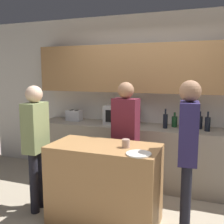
{
  "coord_description": "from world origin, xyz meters",
  "views": [
    {
      "loc": [
        0.91,
        -2.54,
        1.75
      ],
      "look_at": [
        -0.18,
        0.4,
        1.29
      ],
      "focal_mm": 42.0,
      "sensor_mm": 36.0,
      "label": 1
    }
  ],
  "objects_px": {
    "bottle_0": "(165,121)",
    "bottle_1": "(174,121)",
    "microwave": "(122,115)",
    "bottle_5": "(208,124)",
    "bottle_3": "(192,122)",
    "person_left": "(125,132)",
    "toaster": "(74,115)",
    "plate_on_island": "(139,154)",
    "cup_0": "(126,143)",
    "person_right": "(36,138)",
    "person_center": "(188,145)",
    "bottle_4": "(200,122)",
    "bottle_2": "(182,122)"
  },
  "relations": [
    {
      "from": "bottle_0",
      "to": "bottle_5",
      "type": "height_order",
      "value": "bottle_0"
    },
    {
      "from": "toaster",
      "to": "bottle_0",
      "type": "relative_size",
      "value": 0.88
    },
    {
      "from": "bottle_0",
      "to": "bottle_1",
      "type": "height_order",
      "value": "bottle_0"
    },
    {
      "from": "microwave",
      "to": "bottle_5",
      "type": "relative_size",
      "value": 1.84
    },
    {
      "from": "bottle_1",
      "to": "bottle_3",
      "type": "xyz_separation_m",
      "value": [
        0.26,
        -0.07,
        0.01
      ]
    },
    {
      "from": "bottle_2",
      "to": "person_left",
      "type": "xyz_separation_m",
      "value": [
        -0.67,
        -0.7,
        -0.05
      ]
    },
    {
      "from": "cup_0",
      "to": "bottle_4",
      "type": "bearing_deg",
      "value": 61.39
    },
    {
      "from": "cup_0",
      "to": "person_right",
      "type": "relative_size",
      "value": 0.06
    },
    {
      "from": "microwave",
      "to": "plate_on_island",
      "type": "relative_size",
      "value": 2.0
    },
    {
      "from": "microwave",
      "to": "bottle_5",
      "type": "height_order",
      "value": "microwave"
    },
    {
      "from": "bottle_3",
      "to": "person_left",
      "type": "relative_size",
      "value": 0.16
    },
    {
      "from": "bottle_0",
      "to": "bottle_4",
      "type": "distance_m",
      "value": 0.51
    },
    {
      "from": "bottle_0",
      "to": "person_center",
      "type": "relative_size",
      "value": 0.18
    },
    {
      "from": "cup_0",
      "to": "person_center",
      "type": "distance_m",
      "value": 0.66
    },
    {
      "from": "person_right",
      "to": "plate_on_island",
      "type": "bearing_deg",
      "value": 81.0
    },
    {
      "from": "cup_0",
      "to": "person_right",
      "type": "xyz_separation_m",
      "value": [
        -1.17,
        -0.03,
        -0.03
      ]
    },
    {
      "from": "toaster",
      "to": "cup_0",
      "type": "bearing_deg",
      "value": -43.98
    },
    {
      "from": "bottle_0",
      "to": "person_right",
      "type": "height_order",
      "value": "person_right"
    },
    {
      "from": "person_left",
      "to": "person_center",
      "type": "height_order",
      "value": "person_center"
    },
    {
      "from": "bottle_5",
      "to": "cup_0",
      "type": "relative_size",
      "value": 3.01
    },
    {
      "from": "bottle_2",
      "to": "bottle_4",
      "type": "xyz_separation_m",
      "value": [
        0.24,
        0.06,
        0.01
      ]
    },
    {
      "from": "toaster",
      "to": "person_right",
      "type": "xyz_separation_m",
      "value": [
        0.18,
        -1.34,
        -0.07
      ]
    },
    {
      "from": "microwave",
      "to": "cup_0",
      "type": "height_order",
      "value": "microwave"
    },
    {
      "from": "bottle_3",
      "to": "toaster",
      "type": "bearing_deg",
      "value": 179.55
    },
    {
      "from": "person_center",
      "to": "person_right",
      "type": "bearing_deg",
      "value": 88.6
    },
    {
      "from": "plate_on_island",
      "to": "cup_0",
      "type": "distance_m",
      "value": 0.28
    },
    {
      "from": "bottle_2",
      "to": "plate_on_island",
      "type": "bearing_deg",
      "value": -101.02
    },
    {
      "from": "toaster",
      "to": "bottle_0",
      "type": "distance_m",
      "value": 1.6
    },
    {
      "from": "toaster",
      "to": "cup_0",
      "type": "distance_m",
      "value": 1.88
    },
    {
      "from": "microwave",
      "to": "cup_0",
      "type": "relative_size",
      "value": 5.54
    },
    {
      "from": "plate_on_island",
      "to": "bottle_3",
      "type": "bearing_deg",
      "value": 74.21
    },
    {
      "from": "toaster",
      "to": "person_left",
      "type": "distance_m",
      "value": 1.37
    },
    {
      "from": "person_left",
      "to": "person_center",
      "type": "bearing_deg",
      "value": 156.16
    },
    {
      "from": "plate_on_island",
      "to": "bottle_5",
      "type": "bearing_deg",
      "value": 65.6
    },
    {
      "from": "bottle_0",
      "to": "person_right",
      "type": "bearing_deg",
      "value": -138.56
    },
    {
      "from": "bottle_5",
      "to": "microwave",
      "type": "bearing_deg",
      "value": 176.03
    },
    {
      "from": "bottle_1",
      "to": "bottle_4",
      "type": "bearing_deg",
      "value": -2.5
    },
    {
      "from": "bottle_0",
      "to": "bottle_3",
      "type": "relative_size",
      "value": 1.13
    },
    {
      "from": "toaster",
      "to": "cup_0",
      "type": "height_order",
      "value": "toaster"
    },
    {
      "from": "bottle_4",
      "to": "bottle_1",
      "type": "bearing_deg",
      "value": 177.5
    },
    {
      "from": "person_center",
      "to": "person_left",
      "type": "bearing_deg",
      "value": 54.31
    },
    {
      "from": "bottle_0",
      "to": "person_center",
      "type": "distance_m",
      "value": 1.21
    },
    {
      "from": "bottle_2",
      "to": "bottle_5",
      "type": "distance_m",
      "value": 0.36
    },
    {
      "from": "bottle_0",
      "to": "person_center",
      "type": "height_order",
      "value": "person_center"
    },
    {
      "from": "microwave",
      "to": "person_right",
      "type": "distance_m",
      "value": 1.51
    },
    {
      "from": "plate_on_island",
      "to": "cup_0",
      "type": "relative_size",
      "value": 2.77
    },
    {
      "from": "microwave",
      "to": "bottle_3",
      "type": "bearing_deg",
      "value": -0.73
    },
    {
      "from": "bottle_2",
      "to": "person_center",
      "type": "relative_size",
      "value": 0.15
    },
    {
      "from": "bottle_5",
      "to": "person_right",
      "type": "height_order",
      "value": "person_right"
    },
    {
      "from": "bottle_0",
      "to": "bottle_4",
      "type": "xyz_separation_m",
      "value": [
        0.49,
        0.13,
        -0.01
      ]
    }
  ]
}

